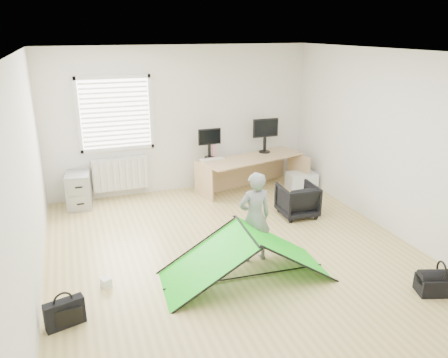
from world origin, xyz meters
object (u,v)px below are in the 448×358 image
object	(u,v)px
thermos	(213,151)
kite	(246,255)
monitor_right	(265,140)
office_chair	(297,200)
duffel_bag	(439,285)
monitor_left	(209,147)
filing_cabinet	(79,190)
person	(255,217)
desk	(253,174)
laptop_bag	(65,313)
storage_crate	(302,180)

from	to	relation	value
thermos	kite	bearing A→B (deg)	-101.04
monitor_right	office_chair	distance (m)	1.70
duffel_bag	monitor_left	bearing A→B (deg)	128.19
filing_cabinet	office_chair	distance (m)	3.76
office_chair	duffel_bag	xyz separation A→B (m)	(0.47, -2.58, -0.17)
monitor_left	duffel_bag	world-z (taller)	monitor_left
person	duffel_bag	bearing A→B (deg)	139.65
desk	filing_cabinet	size ratio (longest dim) A/B	3.23
person	duffel_bag	world-z (taller)	person
monitor_left	laptop_bag	distance (m)	4.30
person	laptop_bag	bearing A→B (deg)	14.49
filing_cabinet	monitor_left	distance (m)	2.44
monitor_left	laptop_bag	world-z (taller)	monitor_left
monitor_right	filing_cabinet	bearing A→B (deg)	179.64
filing_cabinet	monitor_left	xyz separation A→B (m)	(2.37, -0.05, 0.57)
laptop_bag	desk	bearing A→B (deg)	26.02
person	storage_crate	bearing A→B (deg)	-131.40
monitor_left	kite	bearing A→B (deg)	-100.10
filing_cabinet	person	distance (m)	3.47
person	thermos	bearing A→B (deg)	-96.92
monitor_right	duffel_bag	distance (m)	4.24
monitor_left	duffel_bag	distance (m)	4.47
laptop_bag	office_chair	bearing A→B (deg)	9.72
monitor_left	kite	xyz separation A→B (m)	(-0.51, -3.07, -0.56)
office_chair	storage_crate	distance (m)	1.37
storage_crate	desk	bearing A→B (deg)	171.02
laptop_bag	duffel_bag	size ratio (longest dim) A/B	0.81
monitor_right	duffel_bag	xyz separation A→B (m)	(0.37, -4.15, -0.81)
desk	monitor_left	bearing A→B (deg)	147.23
thermos	laptop_bag	distance (m)	4.36
filing_cabinet	storage_crate	world-z (taller)	filing_cabinet
monitor_right	laptop_bag	xyz separation A→B (m)	(-3.79, -3.30, -0.77)
kite	duffel_bag	size ratio (longest dim) A/B	4.21
kite	laptop_bag	distance (m)	2.16
monitor_left	person	xyz separation A→B (m)	(-0.24, -2.67, -0.26)
filing_cabinet	laptop_bag	bearing A→B (deg)	-88.98
person	laptop_bag	world-z (taller)	person
monitor_right	office_chair	world-z (taller)	monitor_right
monitor_left	monitor_right	size ratio (longest dim) A/B	0.84
monitor_right	storage_crate	bearing A→B (deg)	-32.86
desk	office_chair	size ratio (longest dim) A/B	3.30
office_chair	laptop_bag	world-z (taller)	office_chair
office_chair	monitor_right	bearing A→B (deg)	-91.13
monitor_right	duffel_bag	bearing A→B (deg)	-84.51
office_chair	kite	size ratio (longest dim) A/B	0.29
monitor_right	person	world-z (taller)	person
filing_cabinet	monitor_left	bearing A→B (deg)	4.63
monitor_left	thermos	world-z (taller)	monitor_left
thermos	desk	bearing A→B (deg)	-22.22
monitor_left	person	world-z (taller)	person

